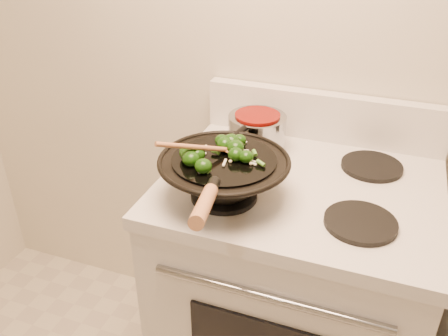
% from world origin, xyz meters
% --- Properties ---
extents(stove, '(0.78, 0.67, 1.08)m').
position_xyz_m(stove, '(-0.26, 1.17, 0.47)').
color(stove, silver).
rests_on(stove, ground).
extents(wok, '(0.35, 0.57, 0.21)m').
position_xyz_m(wok, '(-0.44, 1.02, 0.99)').
color(wok, black).
rests_on(wok, stove).
extents(stirfry, '(0.23, 0.22, 0.04)m').
position_xyz_m(stirfry, '(-0.47, 1.02, 1.06)').
color(stirfry, '#123608').
rests_on(stirfry, wok).
extents(wooden_spoon, '(0.17, 0.19, 0.08)m').
position_xyz_m(wooden_spoon, '(-0.48, 1.01, 1.07)').
color(wooden_spoon, '#B07045').
rests_on(wooden_spoon, wok).
extents(saucepan, '(0.18, 0.29, 0.11)m').
position_xyz_m(saucepan, '(-0.44, 1.32, 0.99)').
color(saucepan, gray).
rests_on(saucepan, stove).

